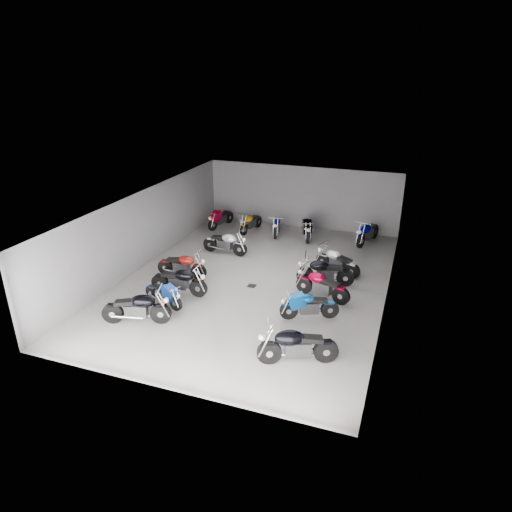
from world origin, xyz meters
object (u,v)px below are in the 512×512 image
object	(u,v)px
drain_grate	(252,286)
motorcycle_back_d	(306,228)
motorcycle_left_b	(164,294)
motorcycle_right_c	(309,306)
motorcycle_left_c	(180,281)
motorcycle_right_d	(322,285)
motorcycle_back_a	(221,218)
motorcycle_back_f	(368,232)
motorcycle_right_a	(297,346)
motorcycle_right_e	(325,272)
motorcycle_right_f	(337,261)
motorcycle_left_d	(182,265)
motorcycle_back_b	(251,222)
motorcycle_left_a	(137,308)
motorcycle_back_c	(277,225)
motorcycle_left_f	(225,243)

from	to	relation	value
drain_grate	motorcycle_back_d	bearing A→B (deg)	83.35
motorcycle_left_b	motorcycle_right_c	distance (m)	5.13
motorcycle_left_c	motorcycle_right_d	size ratio (longest dim) A/B	1.06
drain_grate	motorcycle_back_a	xyz separation A→B (m)	(-3.96, 6.00, 0.49)
drain_grate	motorcycle_back_a	bearing A→B (deg)	123.39
motorcycle_right_c	motorcycle_back_f	xyz separation A→B (m)	(0.98, 7.84, 0.06)
motorcycle_right_a	motorcycle_right_e	size ratio (longest dim) A/B	1.01
motorcycle_right_f	motorcycle_back_a	world-z (taller)	motorcycle_right_f
motorcycle_left_c	motorcycle_right_c	size ratio (longest dim) A/B	1.18
motorcycle_left_c	motorcycle_left_d	size ratio (longest dim) A/B	1.06
drain_grate	motorcycle_back_b	xyz separation A→B (m)	(-2.23, 5.90, 0.48)
motorcycle_back_d	motorcycle_left_d	bearing A→B (deg)	39.56
motorcycle_right_d	motorcycle_back_b	world-z (taller)	motorcycle_right_d
motorcycle_right_d	motorcycle_back_f	bearing A→B (deg)	8.34
drain_grate	motorcycle_left_b	distance (m)	3.49
motorcycle_left_d	motorcycle_back_f	xyz separation A→B (m)	(6.54, 6.36, 0.03)
motorcycle_back_d	drain_grate	bearing A→B (deg)	63.60
motorcycle_left_a	motorcycle_left_c	size ratio (longest dim) A/B	0.99
motorcycle_back_f	motorcycle_left_c	bearing A→B (deg)	68.87
drain_grate	motorcycle_back_a	world-z (taller)	motorcycle_back_a
drain_grate	motorcycle_right_d	distance (m)	2.80
motorcycle_right_a	motorcycle_back_c	world-z (taller)	motorcycle_right_a
motorcycle_right_f	drain_grate	bearing A→B (deg)	153.37
motorcycle_left_d	motorcycle_back_c	bearing A→B (deg)	158.44
motorcycle_right_e	motorcycle_back_f	bearing A→B (deg)	-22.40
motorcycle_right_c	motorcycle_right_a	bearing A→B (deg)	162.63
motorcycle_left_a	motorcycle_right_c	bearing A→B (deg)	93.84
drain_grate	motorcycle_right_e	world-z (taller)	motorcycle_right_e
motorcycle_right_f	motorcycle_right_e	bearing A→B (deg)	-167.35
motorcycle_left_c	drain_grate	bearing A→B (deg)	120.71
motorcycle_right_d	motorcycle_back_b	distance (m)	7.78
motorcycle_right_c	motorcycle_back_c	size ratio (longest dim) A/B	0.97
motorcycle_left_c	motorcycle_back_f	distance (m)	9.73
motorcycle_right_a	drain_grate	bearing A→B (deg)	12.19
motorcycle_right_d	motorcycle_left_f	bearing A→B (deg)	77.38
drain_grate	motorcycle_right_a	distance (m)	5.13
motorcycle_left_c	motorcycle_left_f	bearing A→B (deg)	176.75
motorcycle_left_a	motorcycle_right_f	bearing A→B (deg)	119.55
drain_grate	motorcycle_left_a	xyz separation A→B (m)	(-2.61, -3.84, 0.55)
motorcycle_right_a	motorcycle_back_b	world-z (taller)	motorcycle_right_a
motorcycle_left_c	motorcycle_right_e	xyz separation A→B (m)	(4.91, 2.60, -0.00)
motorcycle_left_b	motorcycle_right_e	xyz separation A→B (m)	(5.03, 3.56, 0.09)
motorcycle_back_f	motorcycle_back_b	bearing A→B (deg)	19.30
motorcycle_right_e	motorcycle_back_a	bearing A→B (deg)	41.96
motorcycle_right_d	motorcycle_right_a	bearing A→B (deg)	-161.47
motorcycle_right_d	motorcycle_back_b	size ratio (longest dim) A/B	1.06
motorcycle_back_b	motorcycle_back_f	world-z (taller)	motorcycle_back_f
motorcycle_right_d	motorcycle_back_c	xyz separation A→B (m)	(-3.57, 5.97, -0.04)
motorcycle_right_c	motorcycle_right_f	distance (m)	3.98
motorcycle_right_f	motorcycle_back_f	distance (m)	3.94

